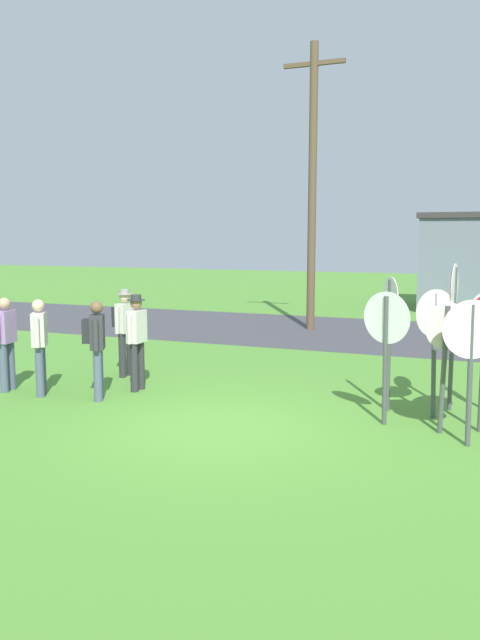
{
  "coord_description": "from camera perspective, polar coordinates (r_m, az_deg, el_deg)",
  "views": [
    {
      "loc": [
        3.57,
        -8.07,
        2.77
      ],
      "look_at": [
        -0.46,
        2.06,
        1.3
      ],
      "focal_mm": 35.05,
      "sensor_mm": 36.0,
      "label": 1
    }
  ],
  "objects": [
    {
      "name": "stop_sign_low_front",
      "position": [
        9.9,
        17.35,
        -0.97
      ],
      "size": [
        0.55,
        0.54,
        1.98
      ],
      "color": "#474C4C",
      "rests_on": "ground"
    },
    {
      "name": "person_on_left",
      "position": [
        11.32,
        -9.4,
        -1.51
      ],
      "size": [
        0.32,
        0.57,
        1.74
      ],
      "color": "#2D2D33",
      "rests_on": "ground"
    },
    {
      "name": "utility_pole",
      "position": [
        18.71,
        6.63,
        12.3
      ],
      "size": [
        1.8,
        0.24,
        8.23
      ],
      "color": "brown",
      "rests_on": "ground"
    },
    {
      "name": "person_with_sunhat",
      "position": [
        11.36,
        -17.82,
        -1.91
      ],
      "size": [
        0.37,
        0.51,
        1.69
      ],
      "color": "#4C5670",
      "rests_on": "ground"
    },
    {
      "name": "stop_sign_tallest",
      "position": [
        9.31,
        13.2,
        -1.34
      ],
      "size": [
        0.71,
        0.32,
        1.98
      ],
      "color": "#474C4C",
      "rests_on": "ground"
    },
    {
      "name": "person_near_signs",
      "position": [
        11.89,
        -20.58,
        -1.62
      ],
      "size": [
        0.27,
        0.57,
        1.69
      ],
      "color": "#4C5670",
      "rests_on": "ground"
    },
    {
      "name": "street_asphalt",
      "position": [
        18.3,
        10.2,
        -1.15
      ],
      "size": [
        60.0,
        6.4,
        0.01
      ],
      "primitive_type": "cube",
      "color": "#424247",
      "rests_on": "ground"
    },
    {
      "name": "stop_sign_nearest",
      "position": [
        8.71,
        20.36,
        -2.34
      ],
      "size": [
        0.75,
        0.3,
        1.95
      ],
      "color": "#474C4C",
      "rests_on": "ground"
    },
    {
      "name": "stop_sign_far_back",
      "position": [
        10.36,
        18.9,
        0.8
      ],
      "size": [
        0.08,
        0.75,
        2.35
      ],
      "color": "#474C4C",
      "rests_on": "ground"
    },
    {
      "name": "person_in_teal",
      "position": [
        10.79,
        -12.99,
        -2.06
      ],
      "size": [
        0.45,
        0.51,
        1.69
      ],
      "color": "#4C5670",
      "rests_on": "ground"
    },
    {
      "name": "ground_plane",
      "position": [
        9.25,
        -2.09,
        -9.75
      ],
      "size": [
        80.0,
        80.0,
        0.0
      ],
      "primitive_type": "plane",
      "color": "#518E33"
    },
    {
      "name": "stop_sign_leaning_left",
      "position": [
        10.06,
        13.51,
        -0.19
      ],
      "size": [
        0.32,
        0.55,
        2.15
      ],
      "color": "#474C4C",
      "rests_on": "ground"
    },
    {
      "name": "person_holding_notes",
      "position": [
        12.51,
        -10.49,
        -0.54
      ],
      "size": [
        0.42,
        0.56,
        1.74
      ],
      "color": "#2D2D33",
      "rests_on": "ground"
    },
    {
      "name": "stop_sign_rear_right",
      "position": [
        9.11,
        18.17,
        -2.26
      ],
      "size": [
        0.53,
        0.45,
        1.88
      ],
      "color": "#474C4C",
      "rests_on": "ground"
    }
  ]
}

